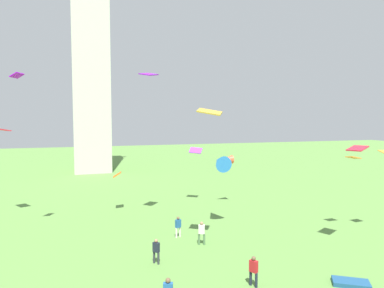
{
  "coord_description": "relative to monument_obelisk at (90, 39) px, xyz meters",
  "views": [
    {
      "loc": [
        -9.07,
        -7.53,
        9.65
      ],
      "look_at": [
        -1.61,
        15.09,
        7.95
      ],
      "focal_mm": 32.92,
      "sensor_mm": 36.0,
      "label": 1
    }
  ],
  "objects": [
    {
      "name": "kite_flying_10",
      "position": [
        10.2,
        -28.69,
        -17.86
      ],
      "size": [
        1.66,
        1.45,
        0.7
      ],
      "rotation": [
        0.0,
        0.0,
        2.56
      ],
      "color": "#9E3AF1"
    },
    {
      "name": "kite_flying_0",
      "position": [
        -9.57,
        -28.68,
        -15.3
      ],
      "size": [
        1.81,
        2.01,
        0.3
      ],
      "rotation": [
        0.0,
        0.0,
        5.22
      ],
      "color": "red"
    },
    {
      "name": "kite_bundle_2",
      "position": [
        12.24,
        -50.75,
        -23.79
      ],
      "size": [
        2.29,
        2.01,
        0.25
      ],
      "primitive_type": "cube",
      "rotation": [
        0.0,
        0.0,
        5.7
      ],
      "color": "navy",
      "rests_on": "ground_plane"
    },
    {
      "name": "person_2",
      "position": [
        4.96,
        -39.66,
        -22.94
      ],
      "size": [
        0.51,
        0.42,
        1.71
      ],
      "rotation": [
        0.0,
        0.0,
        3.57
      ],
      "color": "silver",
      "rests_on": "ground_plane"
    },
    {
      "name": "person_0",
      "position": [
        6.77,
        -49.11,
        -22.91
      ],
      "size": [
        0.45,
        0.53,
        1.78
      ],
      "rotation": [
        0.0,
        0.0,
        5.18
      ],
      "color": "#1E2333",
      "rests_on": "ground_plane"
    },
    {
      "name": "kite_flying_8",
      "position": [
        13.22,
        -30.63,
        -18.83
      ],
      "size": [
        1.41,
        1.02,
        0.99
      ],
      "rotation": [
        0.0,
        0.0,
        4.75
      ],
      "color": "#F15535"
    },
    {
      "name": "kite_flying_5",
      "position": [
        6.36,
        -43.06,
        -13.76
      ],
      "size": [
        2.07,
        1.83,
        0.63
      ],
      "rotation": [
        0.0,
        0.0,
        2.63
      ],
      "color": "gold"
    },
    {
      "name": "kite_flying_6",
      "position": [
        9.53,
        -37.52,
        -18.15
      ],
      "size": [
        1.61,
        2.28,
        1.65
      ],
      "rotation": [
        0.0,
        0.0,
        3.07
      ],
      "color": "blue"
    },
    {
      "name": "monument_obelisk",
      "position": [
        0.0,
        0.0,
        0.0
      ],
      "size": [
        6.41,
        6.41,
        47.83
      ],
      "color": "beige",
      "rests_on": "ground_plane"
    },
    {
      "name": "kite_flying_2",
      "position": [
        3.57,
        -35.0,
        -10.24
      ],
      "size": [
        1.96,
        1.98,
        0.51
      ],
      "rotation": [
        0.0,
        0.0,
        3.98
      ],
      "color": "purple"
    },
    {
      "name": "person_4",
      "position": [
        2.13,
        -44.23,
        -22.96
      ],
      "size": [
        0.47,
        0.5,
        1.68
      ],
      "rotation": [
        0.0,
        0.0,
        5.38
      ],
      "color": "#2D3338",
      "rests_on": "ground_plane"
    },
    {
      "name": "kite_flying_1",
      "position": [
        1.19,
        -29.86,
        -20.04
      ],
      "size": [
        1.0,
        1.43,
        0.65
      ],
      "rotation": [
        0.0,
        0.0,
        4.58
      ],
      "color": "#D35B11"
    },
    {
      "name": "kite_flying_7",
      "position": [
        19.51,
        -42.83,
        -17.53
      ],
      "size": [
        1.19,
        0.88,
        0.35
      ],
      "rotation": [
        0.0,
        0.0,
        3.26
      ],
      "color": "orange"
    },
    {
      "name": "kite_flying_9",
      "position": [
        -7.07,
        -36.01,
        -10.86
      ],
      "size": [
        1.05,
        1.21,
        0.41
      ],
      "rotation": [
        0.0,
        0.0,
        4.25
      ],
      "color": "#9D0CDB"
    },
    {
      "name": "kite_flying_3",
      "position": [
        16.72,
        -46.19,
        -16.4
      ],
      "size": [
        1.87,
        1.65,
        0.35
      ],
      "rotation": [
        0.0,
        0.0,
        3.59
      ],
      "color": "red"
    },
    {
      "name": "person_3",
      "position": [
        6.21,
        -41.85,
        -22.89
      ],
      "size": [
        0.54,
        0.43,
        1.8
      ],
      "rotation": [
        0.0,
        0.0,
        2.74
      ],
      "color": "#51754C",
      "rests_on": "ground_plane"
    }
  ]
}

